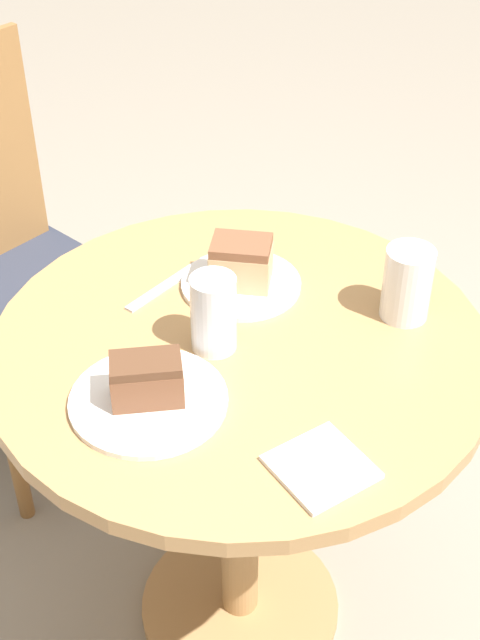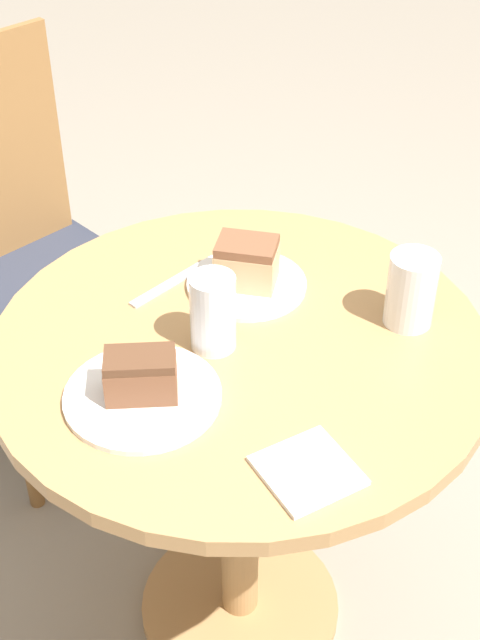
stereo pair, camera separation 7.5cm
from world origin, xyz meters
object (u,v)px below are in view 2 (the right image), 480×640
Objects in this scene: glass_lemonade at (213,315)px; chair at (19,253)px; plate_far at (143,396)px; cake_slice_far at (141,375)px; plate_near at (247,284)px; cake_slice_near at (247,262)px; glass_water at (411,294)px.

chair is at bearing 87.77° from glass_lemonade.
plate_far is 0.04m from cake_slice_far.
chair is 4.05× the size of plate_far.
chair is at bearing 77.07° from cake_slice_far.
cake_slice_far is (-0.31, -0.13, 0.04)m from plate_near.
plate_near is (0.11, -0.72, 0.26)m from chair.
glass_lemonade is (0.16, 0.03, 0.01)m from cake_slice_far.
plate_far is 0.34m from cake_slice_near.
plate_near is 1.65× the size of glass_water.
plate_far is at bearing -157.52° from cake_slice_near.
cake_slice_near is at bearing 120.75° from glass_water.
glass_water is at bearing -59.25° from cake_slice_near.
plate_near is at bearing 0.00° from cake_slice_near.
plate_near is 0.05m from cake_slice_near.
chair is 1.05m from glass_water.
cake_slice_far is at bearing -157.52° from plate_near.
glass_water is at bearing -80.79° from chair.
plate_far is at bearing 165.17° from glass_water.
plate_near is 1.64× the size of cake_slice_near.
glass_lemonade is at bearing 11.99° from cake_slice_far.
plate_near is at bearing -86.93° from chair.
chair is 0.77m from plate_near.
cake_slice_near is at bearing 32.58° from glass_lemonade.
glass_water reaches higher than plate_near.
chair reaches higher than cake_slice_far.
cake_slice_near is 1.01× the size of glass_water.
cake_slice_near is 0.33m from cake_slice_far.
cake_slice_far is 0.47m from glass_water.
cake_slice_far is (0.00, 0.00, 0.04)m from plate_far.
plate_near is at bearing 22.48° from cake_slice_far.
glass_water is (0.46, -0.12, 0.01)m from cake_slice_far.
plate_near is at bearing 22.48° from plate_far.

